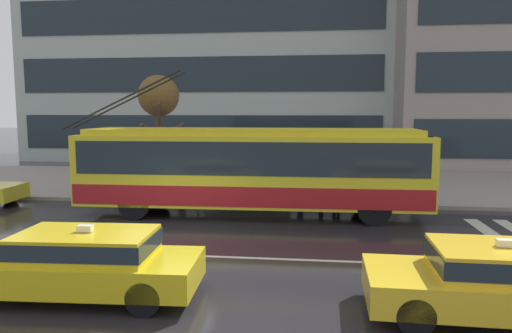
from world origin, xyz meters
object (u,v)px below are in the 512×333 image
at_px(bus_shelter, 245,150).
at_px(pedestrian_walking_past, 321,174).
at_px(taxi_oncoming_near, 81,261).
at_px(pedestrian_waiting_by_pole, 183,154).
at_px(street_tree_bare, 159,99).
at_px(pedestrian_at_shelter, 302,157).
at_px(trolleybus, 252,168).
at_px(pedestrian_approaching_curb, 335,160).
at_px(taxi_oncoming_far, 496,279).

height_order(bus_shelter, pedestrian_walking_past, bus_shelter).
xyz_separation_m(taxi_oncoming_near, pedestrian_walking_past, (4.68, 10.59, 0.36)).
xyz_separation_m(pedestrian_waiting_by_pole, street_tree_bare, (-0.91, -0.36, 2.39)).
bearing_deg(bus_shelter, pedestrian_at_shelter, -4.44).
relative_size(trolleybus, street_tree_bare, 2.50).
distance_m(taxi_oncoming_near, pedestrian_approaching_curb, 11.05).
bearing_deg(trolleybus, pedestrian_at_shelter, 64.13).
distance_m(pedestrian_approaching_curb, pedestrian_walking_past, 1.17).
bearing_deg(trolleybus, pedestrian_walking_past, 51.63).
distance_m(taxi_oncoming_far, pedestrian_at_shelter, 11.61).
bearing_deg(pedestrian_walking_past, pedestrian_at_shelter, 157.01).
distance_m(trolleybus, street_tree_bare, 6.56).
distance_m(pedestrian_approaching_curb, pedestrian_waiting_by_pole, 6.88).
height_order(pedestrian_approaching_curb, street_tree_bare, street_tree_bare).
xyz_separation_m(pedestrian_approaching_curb, pedestrian_walking_past, (-0.48, 0.86, -0.64)).
bearing_deg(pedestrian_at_shelter, taxi_oncoming_far, -72.06).
distance_m(pedestrian_walking_past, street_tree_bare, 7.61).
height_order(pedestrian_approaching_curb, pedestrian_walking_past, pedestrian_approaching_curb).
bearing_deg(pedestrian_approaching_curb, bus_shelter, 159.11).
xyz_separation_m(pedestrian_at_shelter, pedestrian_waiting_by_pole, (-5.25, 1.10, -0.05)).
distance_m(taxi_oncoming_far, bus_shelter, 12.71).
bearing_deg(pedestrian_waiting_by_pole, taxi_oncoming_near, -83.65).
height_order(taxi_oncoming_far, taxi_oncoming_near, same).
distance_m(pedestrian_walking_past, pedestrian_waiting_by_pole, 6.21).
xyz_separation_m(pedestrian_walking_past, pedestrian_waiting_by_pole, (-6.01, 1.43, 0.58)).
xyz_separation_m(pedestrian_at_shelter, pedestrian_walking_past, (0.76, -0.32, -0.63)).
height_order(trolleybus, pedestrian_waiting_by_pole, trolleybus).
distance_m(taxi_oncoming_far, pedestrian_waiting_by_pole, 15.00).
bearing_deg(street_tree_bare, bus_shelter, -8.27).
bearing_deg(trolleybus, pedestrian_approaching_curb, 36.83).
height_order(taxi_oncoming_near, pedestrian_at_shelter, pedestrian_at_shelter).
bearing_deg(trolleybus, taxi_oncoming_far, -56.03).
height_order(pedestrian_walking_past, pedestrian_waiting_by_pole, pedestrian_waiting_by_pole).
bearing_deg(pedestrian_waiting_by_pole, taxi_oncoming_far, -53.94).
relative_size(trolleybus, pedestrian_approaching_curb, 6.38).
distance_m(taxi_oncoming_near, pedestrian_waiting_by_pole, 12.12).
height_order(pedestrian_at_shelter, pedestrian_waiting_by_pole, same).
bearing_deg(pedestrian_at_shelter, bus_shelter, 175.56).
relative_size(taxi_oncoming_near, pedestrian_at_shelter, 2.44).
bearing_deg(taxi_oncoming_near, pedestrian_at_shelter, 70.26).
distance_m(bus_shelter, pedestrian_approaching_curb, 3.85).
bearing_deg(pedestrian_approaching_curb, pedestrian_walking_past, 118.87).
bearing_deg(pedestrian_waiting_by_pole, pedestrian_walking_past, -13.34).
height_order(taxi_oncoming_far, pedestrian_approaching_curb, pedestrian_approaching_curb).
height_order(taxi_oncoming_far, pedestrian_walking_past, pedestrian_walking_past).
height_order(bus_shelter, pedestrian_at_shelter, bus_shelter).
distance_m(pedestrian_at_shelter, pedestrian_waiting_by_pole, 5.37).
bearing_deg(street_tree_bare, pedestrian_at_shelter, -6.82).
bearing_deg(pedestrian_waiting_by_pole, pedestrian_at_shelter, -11.85).
relative_size(trolleybus, pedestrian_waiting_by_pole, 6.37).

